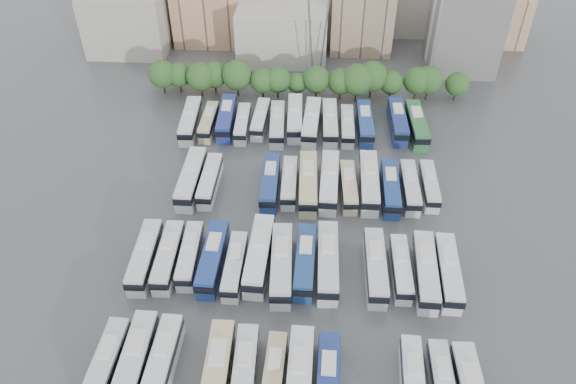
# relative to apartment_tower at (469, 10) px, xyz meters

# --- Properties ---
(ground) EXTENTS (220.00, 220.00, 0.00)m
(ground) POSITION_rel_apartment_tower_xyz_m (-34.00, -58.00, -13.00)
(ground) COLOR #424447
(ground) RESTS_ON ground
(tree_line) EXTENTS (65.73, 7.98, 8.13)m
(tree_line) POSITION_rel_apartment_tower_xyz_m (-34.23, -15.91, -8.64)
(tree_line) COLOR black
(tree_line) RESTS_ON ground
(city_buildings) EXTENTS (102.00, 35.00, 20.00)m
(city_buildings) POSITION_rel_apartment_tower_xyz_m (-41.46, 13.86, -5.13)
(city_buildings) COLOR #9E998E
(city_buildings) RESTS_ON ground
(apartment_tower) EXTENTS (14.00, 14.00, 26.00)m
(apartment_tower) POSITION_rel_apartment_tower_xyz_m (0.00, 0.00, 0.00)
(apartment_tower) COLOR silver
(apartment_tower) RESTS_ON ground
(bus_r0_s0) EXTENTS (3.06, 12.25, 3.82)m
(bus_r0_s0) POSITION_rel_apartment_tower_xyz_m (-55.51, -82.08, -11.13)
(bus_r0_s0) COLOR silver
(bus_r0_s0) RESTS_ON ground
(bus_r0_s1) EXTENTS (2.93, 13.14, 4.12)m
(bus_r0_s1) POSITION_rel_apartment_tower_xyz_m (-52.15, -81.48, -10.98)
(bus_r0_s1) COLOR silver
(bus_r0_s1) RESTS_ON ground
(bus_r0_s2) EXTENTS (3.00, 12.37, 3.86)m
(bus_r0_s2) POSITION_rel_apartment_tower_xyz_m (-48.92, -81.26, -11.11)
(bus_r0_s2) COLOR silver
(bus_r0_s2) RESTS_ON ground
(bus_r0_s4) EXTENTS (3.06, 13.24, 4.14)m
(bus_r0_s4) POSITION_rel_apartment_tower_xyz_m (-42.12, -82.37, -10.97)
(bus_r0_s4) COLOR #CDBC8D
(bus_r0_s4) RESTS_ON ground
(bus_r0_s5) EXTENTS (2.88, 12.14, 3.79)m
(bus_r0_s5) POSITION_rel_apartment_tower_xyz_m (-38.91, -82.03, -11.14)
(bus_r0_s5) COLOR silver
(bus_r0_s5) RESTS_ON ground
(bus_r0_s6) EXTENTS (2.77, 10.94, 3.41)m
(bus_r0_s6) POSITION_rel_apartment_tower_xyz_m (-35.47, -82.09, -11.33)
(bus_r0_s6) COLOR tan
(bus_r0_s6) RESTS_ON ground
(bus_r0_s7) EXTENTS (3.21, 13.57, 4.24)m
(bus_r0_s7) POSITION_rel_apartment_tower_xyz_m (-32.42, -82.88, -10.92)
(bus_r0_s7) COLOR silver
(bus_r0_s7) RESTS_ON ground
(bus_r0_s8) EXTENTS (3.03, 12.25, 3.82)m
(bus_r0_s8) POSITION_rel_apartment_tower_xyz_m (-29.12, -82.69, -11.13)
(bus_r0_s8) COLOR navy
(bus_r0_s8) RESTS_ON ground
(bus_r0_s11) EXTENTS (2.96, 11.49, 3.58)m
(bus_r0_s11) POSITION_rel_apartment_tower_xyz_m (-19.25, -82.01, -11.24)
(bus_r0_s11) COLOR silver
(bus_r0_s11) RESTS_ON ground
(bus_r1_s0) EXTENTS (2.95, 12.54, 3.92)m
(bus_r1_s0) POSITION_rel_apartment_tower_xyz_m (-55.32, -64.29, -11.08)
(bus_r1_s0) COLOR silver
(bus_r1_s0) RESTS_ON ground
(bus_r1_s1) EXTENTS (2.83, 12.17, 3.81)m
(bus_r1_s1) POSITION_rel_apartment_tower_xyz_m (-52.01, -64.12, -11.13)
(bus_r1_s1) COLOR silver
(bus_r1_s1) RESTS_ON ground
(bus_r1_s2) EXTENTS (2.81, 11.48, 3.58)m
(bus_r1_s2) POSITION_rel_apartment_tower_xyz_m (-48.98, -63.53, -11.24)
(bus_r1_s2) COLOR silver
(bus_r1_s2) RESTS_ON ground
(bus_r1_s3) EXTENTS (3.11, 12.79, 3.99)m
(bus_r1_s3) POSITION_rel_apartment_tower_xyz_m (-45.58, -64.11, -11.04)
(bus_r1_s3) COLOR navy
(bus_r1_s3) RESTS_ON ground
(bus_r1_s4) EXTENTS (2.62, 11.28, 3.53)m
(bus_r1_s4) POSITION_rel_apartment_tower_xyz_m (-42.28, -65.18, -11.27)
(bus_r1_s4) COLOR silver
(bus_r1_s4) RESTS_ON ground
(bus_r1_s5) EXTENTS (3.49, 13.78, 4.29)m
(bus_r1_s5) POSITION_rel_apartment_tower_xyz_m (-39.04, -63.22, -10.89)
(bus_r1_s5) COLOR white
(bus_r1_s5) RESTS_ON ground
(bus_r1_s6) EXTENTS (3.50, 13.66, 4.25)m
(bus_r1_s6) POSITION_rel_apartment_tower_xyz_m (-35.70, -64.84, -10.91)
(bus_r1_s6) COLOR silver
(bus_r1_s6) RESTS_ON ground
(bus_r1_s7) EXTENTS (3.01, 12.59, 3.93)m
(bus_r1_s7) POSITION_rel_apartment_tower_xyz_m (-32.41, -63.92, -11.07)
(bus_r1_s7) COLOR navy
(bus_r1_s7) RESTS_ON ground
(bus_r1_s8) EXTENTS (3.06, 13.48, 4.22)m
(bus_r1_s8) POSITION_rel_apartment_tower_xyz_m (-29.21, -63.93, -10.93)
(bus_r1_s8) COLOR silver
(bus_r1_s8) RESTS_ON ground
(bus_r1_s10) EXTENTS (2.87, 12.73, 3.99)m
(bus_r1_s10) POSITION_rel_apartment_tower_xyz_m (-22.51, -64.41, -11.04)
(bus_r1_s10) COLOR silver
(bus_r1_s10) RESTS_ON ground
(bus_r1_s11) EXTENTS (2.45, 11.04, 3.46)m
(bus_r1_s11) POSITION_rel_apartment_tower_xyz_m (-18.94, -64.23, -11.30)
(bus_r1_s11) COLOR white
(bus_r1_s11) RESTS_ON ground
(bus_r1_s12) EXTENTS (3.38, 13.08, 4.07)m
(bus_r1_s12) POSITION_rel_apartment_tower_xyz_m (-15.63, -64.82, -11.00)
(bus_r1_s12) COLOR silver
(bus_r1_s12) RESTS_ON ground
(bus_r1_s13) EXTENTS (3.19, 12.63, 3.93)m
(bus_r1_s13) POSITION_rel_apartment_tower_xyz_m (-12.47, -64.72, -11.07)
(bus_r1_s13) COLOR silver
(bus_r1_s13) RESTS_ON ground
(bus_r2_s1) EXTENTS (3.16, 13.56, 4.24)m
(bus_r2_s1) POSITION_rel_apartment_tower_xyz_m (-52.03, -46.56, -10.92)
(bus_r2_s1) COLOR silver
(bus_r2_s1) RESTS_ON ground
(bus_r2_s2) EXTENTS (2.77, 11.78, 3.68)m
(bus_r2_s2) POSITION_rel_apartment_tower_xyz_m (-48.90, -46.63, -11.19)
(bus_r2_s2) COLOR silver
(bus_r2_s2) RESTS_ON ground
(bus_r2_s5) EXTENTS (2.89, 12.52, 3.92)m
(bus_r2_s5) POSITION_rel_apartment_tower_xyz_m (-38.85, -46.61, -11.08)
(bus_r2_s5) COLOR navy
(bus_r2_s5) RESTS_ON ground
(bus_r2_s6) EXTENTS (2.59, 11.21, 3.51)m
(bus_r2_s6) POSITION_rel_apartment_tower_xyz_m (-35.69, -46.20, -11.28)
(bus_r2_s6) COLOR silver
(bus_r2_s6) RESTS_ON ground
(bus_r2_s7) EXTENTS (3.31, 13.68, 4.27)m
(bus_r2_s7) POSITION_rel_apartment_tower_xyz_m (-32.55, -46.65, -10.90)
(bus_r2_s7) COLOR #C7BD89
(bus_r2_s7) RESTS_ON ground
(bus_r2_s8) EXTENTS (3.35, 13.47, 4.20)m
(bus_r2_s8) POSITION_rel_apartment_tower_xyz_m (-29.08, -46.05, -10.94)
(bus_r2_s8) COLOR silver
(bus_r2_s8) RESTS_ON ground
(bus_r2_s9) EXTENTS (2.91, 11.21, 3.49)m
(bus_r2_s9) POSITION_rel_apartment_tower_xyz_m (-25.87, -46.73, -11.29)
(bus_r2_s9) COLOR #CEBB8E
(bus_r2_s9) RESTS_ON ground
(bus_r2_s10) EXTENTS (3.13, 13.57, 4.24)m
(bus_r2_s10) POSITION_rel_apartment_tower_xyz_m (-22.50, -45.80, -10.92)
(bus_r2_s10) COLOR silver
(bus_r2_s10) RESTS_ON ground
(bus_r2_s11) EXTENTS (2.84, 12.22, 3.82)m
(bus_r2_s11) POSITION_rel_apartment_tower_xyz_m (-19.05, -46.81, -11.12)
(bus_r2_s11) COLOR navy
(bus_r2_s11) RESTS_ON ground
(bus_r2_s12) EXTENTS (2.53, 11.49, 3.60)m
(bus_r2_s12) POSITION_rel_apartment_tower_xyz_m (-15.78, -46.31, -11.23)
(bus_r2_s12) COLOR silver
(bus_r2_s12) RESTS_ON ground
(bus_r2_s13) EXTENTS (2.42, 10.83, 3.39)m
(bus_r2_s13) POSITION_rel_apartment_tower_xyz_m (-12.53, -45.58, -11.33)
(bus_r2_s13) COLOR silver
(bus_r2_s13) RESTS_ON ground
(bus_r3_s0) EXTENTS (3.28, 12.90, 4.02)m
(bus_r3_s0) POSITION_rel_apartment_tower_xyz_m (-55.59, -29.06, -11.03)
(bus_r3_s0) COLOR silver
(bus_r3_s0) RESTS_ON ground
(bus_r3_s1) EXTENTS (2.54, 10.86, 3.40)m
(bus_r3_s1) POSITION_rel_apartment_tower_xyz_m (-52.11, -28.80, -11.33)
(bus_r3_s1) COLOR tan
(bus_r3_s1) RESTS_ON ground
(bus_r3_s2) EXTENTS (3.14, 12.82, 4.00)m
(bus_r3_s2) POSITION_rel_apartment_tower_xyz_m (-48.83, -27.77, -11.04)
(bus_r3_s2) COLOR navy
(bus_r3_s2) RESTS_ON ground
(bus_r3_s3) EXTENTS (2.60, 10.87, 3.39)m
(bus_r3_s3) POSITION_rel_apartment_tower_xyz_m (-45.60, -29.06, -11.33)
(bus_r3_s3) COLOR silver
(bus_r3_s3) RESTS_ON ground
(bus_r3_s4) EXTENTS (2.99, 11.31, 3.52)m
(bus_r3_s4) POSITION_rel_apartment_tower_xyz_m (-42.31, -27.33, -11.27)
(bus_r3_s4) COLOR white
(bus_r3_s4) RESTS_ON ground
(bus_r3_s5) EXTENTS (3.23, 12.30, 3.82)m
(bus_r3_s5) POSITION_rel_apartment_tower_xyz_m (-38.93, -29.15, -11.12)
(bus_r3_s5) COLOR silver
(bus_r3_s5) RESTS_ON ground
(bus_r3_s6) EXTENTS (3.27, 13.00, 4.05)m
(bus_r3_s6) POSITION_rel_apartment_tower_xyz_m (-35.70, -26.99, -11.01)
(bus_r3_s6) COLOR silver
(bus_r3_s6) RESTS_ON ground
(bus_r3_s7) EXTENTS (3.54, 13.28, 4.13)m
(bus_r3_s7) POSITION_rel_apartment_tower_xyz_m (-32.49, -28.30, -10.97)
(bus_r3_s7) COLOR white
(bus_r3_s7) RESTS_ON ground
(bus_r3_s8) EXTENTS (3.06, 12.72, 3.97)m
(bus_r3_s8) POSITION_rel_apartment_tower_xyz_m (-29.01, -28.13, -11.05)
(bus_r3_s8) COLOR silver
(bus_r3_s8) RESTS_ON ground
(bus_r3_s9) EXTENTS (2.44, 11.08, 3.47)m
(bus_r3_s9) POSITION_rel_apartment_tower_xyz_m (-25.70, -28.73, -11.29)
(bus_r3_s9) COLOR silver
(bus_r3_s9) RESTS_ON ground
(bus_r3_s10) EXTENTS (2.95, 12.45, 3.89)m
(bus_r3_s10) POSITION_rel_apartment_tower_xyz_m (-22.36, -27.93, -11.09)
(bus_r3_s10) COLOR navy
(bus_r3_s10) RESTS_ON ground
(bus_r3_s12) EXTENTS (3.07, 12.90, 4.03)m
(bus_r3_s12) POSITION_rel_apartment_tower_xyz_m (-16.07, -26.93, -11.02)
(bus_r3_s12) COLOR navy
(bus_r3_s12) RESTS_ON ground
(bus_r3_s13) EXTENTS (3.40, 13.07, 4.07)m
(bus_r3_s13) POSITION_rel_apartment_tower_xyz_m (-12.62, -27.96, -11.00)
(bus_r3_s13) COLOR #2E6C3B
(bus_r3_s13) RESTS_ON ground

